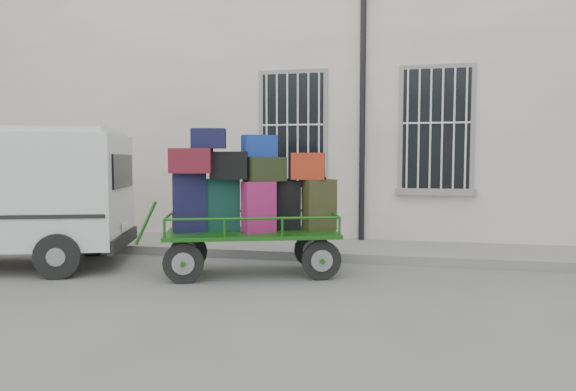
% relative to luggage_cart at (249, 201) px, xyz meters
% --- Properties ---
extents(ground, '(80.00, 80.00, 0.00)m').
position_rel_luggage_cart_xyz_m(ground, '(0.50, -0.23, -1.08)').
color(ground, '#63645F').
rests_on(ground, ground).
extents(building, '(24.00, 5.15, 6.00)m').
position_rel_luggage_cart_xyz_m(building, '(0.50, 5.27, 1.92)').
color(building, beige).
rests_on(building, ground).
extents(sidewalk, '(24.00, 1.70, 0.15)m').
position_rel_luggage_cart_xyz_m(sidewalk, '(0.50, 1.97, -1.00)').
color(sidewalk, gray).
rests_on(sidewalk, ground).
extents(luggage_cart, '(2.94, 1.83, 2.12)m').
position_rel_luggage_cart_xyz_m(luggage_cart, '(0.00, 0.00, 0.00)').
color(luggage_cart, black).
rests_on(luggage_cart, ground).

